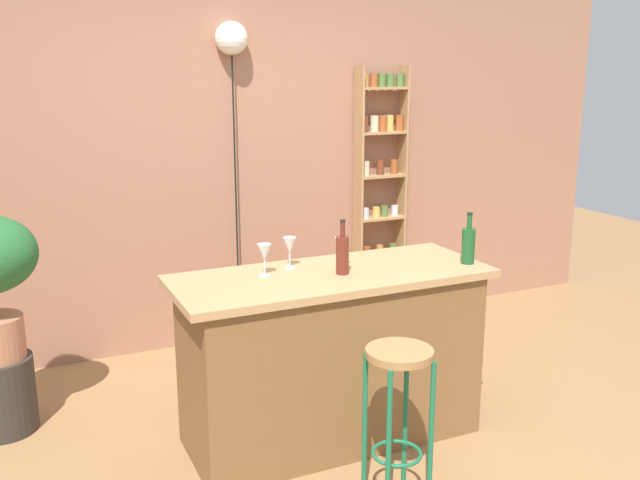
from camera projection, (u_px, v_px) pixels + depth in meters
ground at (357, 462)px, 3.57m from camera, size 12.00×12.00×0.00m
back_wall at (230, 146)px, 4.96m from camera, size 6.40×0.10×2.80m
kitchen_counter at (331, 356)px, 3.72m from camera, size 1.64×0.65×0.92m
bar_stool at (398, 393)px, 3.14m from camera, size 0.30×0.30×0.74m
spice_shelf at (380, 190)px, 5.39m from camera, size 0.40×0.13×1.95m
plant_stool at (1, 394)px, 3.84m from camera, size 0.36×0.36×0.42m
bottle_wine_red at (342, 254)px, 3.57m from camera, size 0.07×0.07×0.28m
bottle_spirits_clear at (468, 244)px, 3.77m from camera, size 0.07×0.07×0.28m
wine_glass_left at (264, 253)px, 3.53m from camera, size 0.07×0.07×0.16m
wine_glass_center at (342, 246)px, 3.68m from camera, size 0.07×0.07×0.16m
wine_glass_right at (290, 246)px, 3.68m from camera, size 0.07×0.07×0.16m
pendant_globe_light at (231, 43)px, 4.70m from camera, size 0.22×0.22×2.24m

